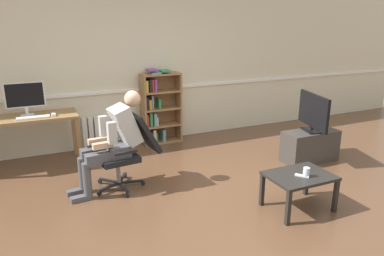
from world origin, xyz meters
The scene contains 15 objects.
ground_plane centered at (0.00, 0.00, 0.00)m, with size 18.00×18.00×0.00m, color brown.
back_wall centered at (0.00, 2.65, 1.35)m, with size 12.00×0.13×2.70m.
computer_desk centered at (-1.72, 2.15, 0.64)m, with size 1.19×0.58×0.76m.
imac_monitor centered at (-1.79, 2.23, 1.03)m, with size 0.53×0.14×0.47m.
keyboard centered at (-1.72, 2.01, 0.77)m, with size 0.43×0.12×0.02m, color white.
computer_mouse centered at (-1.45, 2.03, 0.77)m, with size 0.06×0.10×0.03m, color white.
bookshelf centered at (0.24, 2.44, 0.60)m, with size 0.66×0.29×1.27m.
radiator centered at (-0.60, 2.54, 0.27)m, with size 0.84×0.08×0.55m.
office_chair centered at (-0.66, 0.97, 0.52)m, with size 0.85×0.62×0.95m.
person_seated centered at (-0.86, 0.95, 0.65)m, with size 0.97×0.42×1.23m.
tv_stand centered at (2.02, 0.67, 0.23)m, with size 0.84×0.37×0.47m.
tv_screen centered at (2.02, 0.67, 0.76)m, with size 0.27×0.80×0.56m.
coffee_table centered at (0.89, -0.41, 0.36)m, with size 0.71×0.52×0.42m.
drinking_glass centered at (0.91, -0.48, 0.47)m, with size 0.07×0.07×0.11m, color silver.
spare_remote centered at (0.87, -0.46, 0.43)m, with size 0.04×0.15×0.02m, color white.
Camera 1 is at (-1.73, -3.28, 2.07)m, focal length 34.01 mm.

